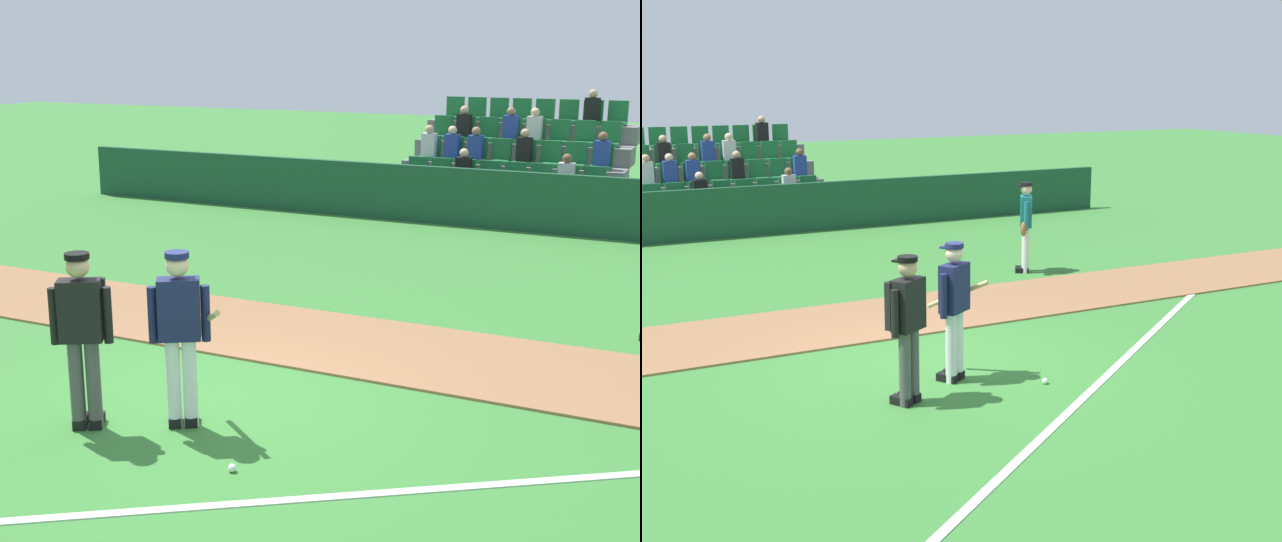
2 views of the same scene
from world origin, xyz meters
TOP-DOWN VIEW (x-y plane):
  - ground_plane at (0.00, 0.00)m, footprint 80.00×80.00m
  - infield_dirt_path at (0.00, 2.48)m, footprint 28.00×2.19m
  - foul_line_chalk at (3.00, -0.50)m, footprint 9.89×6.96m
  - dugout_fence at (0.00, 10.53)m, footprint 20.00×0.16m
  - stadium_bleachers at (-0.00, 12.82)m, footprint 5.00×3.80m
  - batter_navy_jersey at (0.13, -0.50)m, footprint 0.74×0.70m
  - umpire_home_plate at (-0.70, -0.94)m, footprint 0.54×0.45m
  - baseball at (1.07, -1.13)m, footprint 0.07×0.07m

SIDE VIEW (x-z plane):
  - ground_plane at x=0.00m, z-range 0.00..0.00m
  - foul_line_chalk at x=3.00m, z-range 0.00..0.01m
  - infield_dirt_path at x=0.00m, z-range 0.00..0.03m
  - baseball at x=1.07m, z-range 0.00..0.07m
  - dugout_fence at x=0.00m, z-range 0.00..1.20m
  - stadium_bleachers at x=0.00m, z-range -0.59..2.11m
  - batter_navy_jersey at x=0.13m, z-range 0.09..1.85m
  - umpire_home_plate at x=-0.70m, z-range 0.12..1.88m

